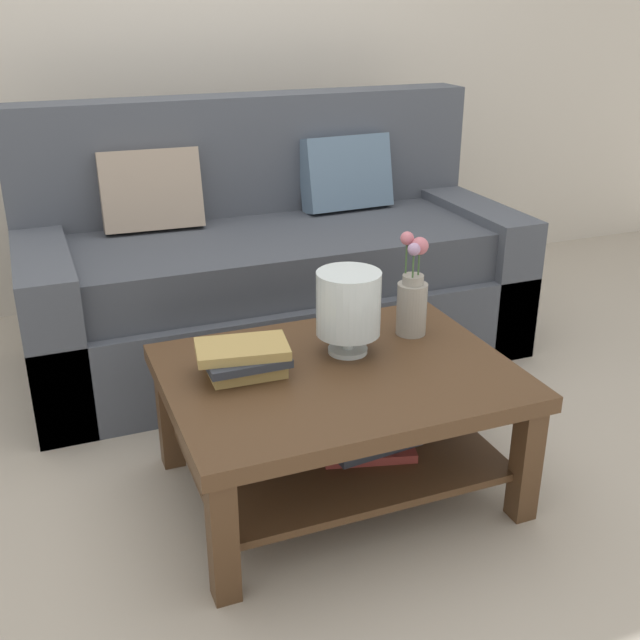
{
  "coord_description": "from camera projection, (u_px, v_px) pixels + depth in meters",
  "views": [
    {
      "loc": [
        -0.82,
        -2.18,
        1.45
      ],
      "look_at": [
        -0.01,
        -0.16,
        0.52
      ],
      "focal_mm": 42.88,
      "sensor_mm": 36.0,
      "label": 1
    }
  ],
  "objects": [
    {
      "name": "ground_plane",
      "position": [
        307.0,
        439.0,
        2.71
      ],
      "size": [
        10.0,
        10.0,
        0.0
      ],
      "primitive_type": "plane",
      "color": "#ADA393"
    },
    {
      "name": "back_wall",
      "position": [
        180.0,
        18.0,
        3.59
      ],
      "size": [
        6.4,
        0.12,
        2.7
      ],
      "primitive_type": "cube",
      "color": "beige",
      "rests_on": "ground"
    },
    {
      "name": "couch",
      "position": [
        271.0,
        270.0,
        3.28
      ],
      "size": [
        2.04,
        0.9,
        1.06
      ],
      "color": "#474C56",
      "rests_on": "ground"
    },
    {
      "name": "coffee_table",
      "position": [
        340.0,
        404.0,
        2.32
      ],
      "size": [
        1.03,
        0.78,
        0.42
      ],
      "color": "#4C331E",
      "rests_on": "ground"
    },
    {
      "name": "book_stack_main",
      "position": [
        244.0,
        358.0,
        2.23
      ],
      "size": [
        0.29,
        0.2,
        0.09
      ],
      "color": "tan",
      "rests_on": "coffee_table"
    },
    {
      "name": "glass_hurricane_vase",
      "position": [
        348.0,
        305.0,
        2.32
      ],
      "size": [
        0.2,
        0.2,
        0.26
      ],
      "color": "silver",
      "rests_on": "coffee_table"
    },
    {
      "name": "flower_pitcher",
      "position": [
        412.0,
        297.0,
        2.47
      ],
      "size": [
        0.1,
        0.1,
        0.34
      ],
      "color": "#9E998E",
      "rests_on": "coffee_table"
    }
  ]
}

